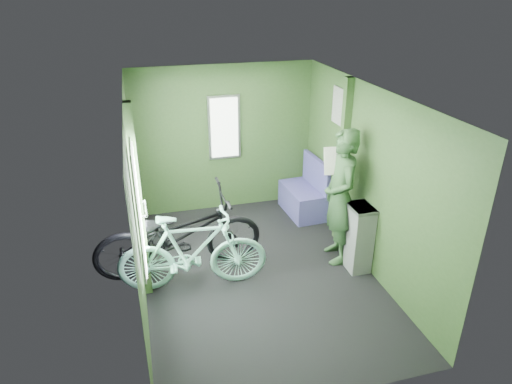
% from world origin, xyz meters
% --- Properties ---
extents(room, '(4.00, 4.02, 2.31)m').
position_xyz_m(room, '(-0.04, 0.04, 1.44)').
color(room, black).
rests_on(room, ground).
extents(bicycle_black, '(2.14, 0.99, 1.19)m').
position_xyz_m(bicycle_black, '(-0.93, 0.29, 0.00)').
color(bicycle_black, black).
rests_on(bicycle_black, ground).
extents(bicycle_mint, '(1.81, 0.81, 1.12)m').
position_xyz_m(bicycle_mint, '(-0.82, -0.11, 0.00)').
color(bicycle_mint, '#8AD9C3').
rests_on(bicycle_mint, ground).
extents(passenger, '(0.51, 0.74, 1.80)m').
position_xyz_m(passenger, '(1.11, 0.09, 0.90)').
color(passenger, '#2B4B29').
rests_on(passenger, ground).
extents(waste_box, '(0.26, 0.37, 0.89)m').
position_xyz_m(waste_box, '(1.26, -0.19, 0.44)').
color(waste_box, slate).
rests_on(waste_box, ground).
extents(bench_seat, '(0.53, 0.89, 0.91)m').
position_xyz_m(bench_seat, '(1.14, 1.44, 0.27)').
color(bench_seat, navy).
rests_on(bench_seat, ground).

